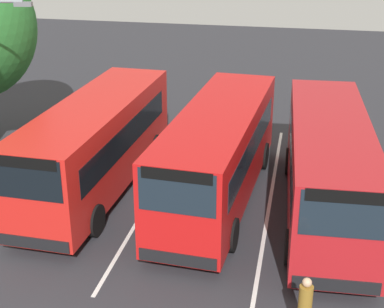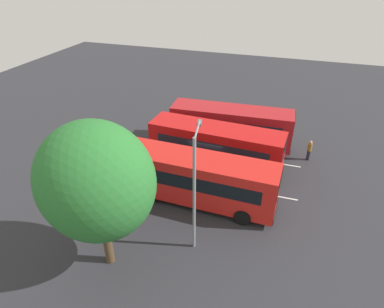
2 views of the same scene
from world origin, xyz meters
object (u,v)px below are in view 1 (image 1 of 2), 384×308
pedestrian (305,304)px  bus_far_left (96,143)px  bus_center_right (328,165)px  bus_center_left (218,152)px

pedestrian → bus_far_left: bearing=2.9°
bus_far_left → bus_center_right: bearing=89.6°
bus_far_left → bus_center_right: size_ratio=0.99×
bus_center_left → pedestrian: size_ratio=5.89×
bus_center_right → bus_center_left: bearing=-98.4°
bus_far_left → pedestrian: (6.51, 7.44, -0.80)m
bus_far_left → pedestrian: bus_far_left is taller
bus_far_left → bus_center_right: 7.91m
bus_center_left → bus_center_right: size_ratio=1.00×
bus_far_left → bus_center_right: (0.27, 7.91, 0.00)m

